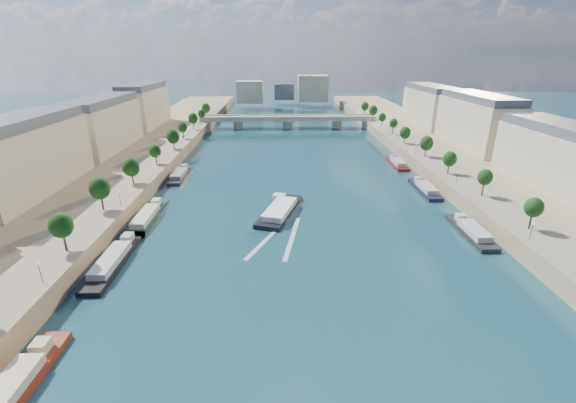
{
  "coord_description": "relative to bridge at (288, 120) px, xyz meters",
  "views": [
    {
      "loc": [
        -6.95,
        -34.79,
        46.47
      ],
      "look_at": [
        -3.93,
        71.37,
        5.0
      ],
      "focal_mm": 24.0,
      "sensor_mm": 36.0,
      "label": 1
    }
  ],
  "objects": [
    {
      "name": "ground",
      "position": [
        0.0,
        -115.84,
        -5.08
      ],
      "size": [
        700.0,
        700.0,
        0.0
      ],
      "primitive_type": "plane",
      "color": "#0D383B",
      "rests_on": "ground"
    },
    {
      "name": "quay_left",
      "position": [
        -72.0,
        -115.84,
        -2.58
      ],
      "size": [
        44.0,
        520.0,
        5.0
      ],
      "primitive_type": "cube",
      "color": "#9E8460",
      "rests_on": "ground"
    },
    {
      "name": "quay_right",
      "position": [
        72.0,
        -115.84,
        -2.58
      ],
      "size": [
        44.0,
        520.0,
        5.0
      ],
      "primitive_type": "cube",
      "color": "#9E8460",
      "rests_on": "ground"
    },
    {
      "name": "pave_left",
      "position": [
        -57.0,
        -115.84,
        -0.03
      ],
      "size": [
        14.0,
        520.0,
        0.1
      ],
      "primitive_type": "cube",
      "color": "gray",
      "rests_on": "quay_left"
    },
    {
      "name": "pave_right",
      "position": [
        57.0,
        -115.84,
        -0.03
      ],
      "size": [
        14.0,
        520.0,
        0.1
      ],
      "primitive_type": "cube",
      "color": "gray",
      "rests_on": "quay_right"
    },
    {
      "name": "trees_left",
      "position": [
        -55.0,
        -113.84,
        5.39
      ],
      "size": [
        4.8,
        268.8,
        8.26
      ],
      "color": "#382B1E",
      "rests_on": "ground"
    },
    {
      "name": "trees_right",
      "position": [
        55.0,
        -105.84,
        5.39
      ],
      "size": [
        4.8,
        268.8,
        8.26
      ],
      "color": "#382B1E",
      "rests_on": "ground"
    },
    {
      "name": "lamps_left",
      "position": [
        -52.5,
        -125.84,
        2.7
      ],
      "size": [
        0.36,
        200.36,
        4.28
      ],
      "color": "black",
      "rests_on": "ground"
    },
    {
      "name": "lamps_right",
      "position": [
        52.5,
        -110.84,
        2.7
      ],
      "size": [
        0.36,
        200.36,
        4.28
      ],
      "color": "black",
      "rests_on": "ground"
    },
    {
      "name": "buildings_left",
      "position": [
        -85.0,
        -103.84,
        11.37
      ],
      "size": [
        16.0,
        226.0,
        23.2
      ],
      "color": "beige",
      "rests_on": "ground"
    },
    {
      "name": "buildings_right",
      "position": [
        85.0,
        -103.84,
        11.37
      ],
      "size": [
        16.0,
        226.0,
        23.2
      ],
      "color": "beige",
      "rests_on": "ground"
    },
    {
      "name": "skyline",
      "position": [
        3.19,
        103.68,
        9.57
      ],
      "size": [
        79.0,
        42.0,
        22.0
      ],
      "color": "beige",
      "rests_on": "ground"
    },
    {
      "name": "bridge",
      "position": [
        0.0,
        0.0,
        0.0
      ],
      "size": [
        112.0,
        12.0,
        8.15
      ],
      "color": "#C1B79E",
      "rests_on": "ground"
    },
    {
      "name": "tour_barge",
      "position": [
        -6.39,
        -141.5,
        -4.09
      ],
      "size": [
        15.24,
        27.85,
        3.71
      ],
      "rotation": [
        0.0,
        0.0,
        -0.3
      ],
      "color": "black",
      "rests_on": "ground"
    },
    {
      "name": "wake",
      "position": [
        -6.39,
        -158.12,
        -5.06
      ],
      "size": [
        15.18,
        25.8,
        0.04
      ],
      "color": "silver",
      "rests_on": "ground"
    },
    {
      "name": "moored_barges_left",
      "position": [
        -45.5,
        -156.08,
        -4.24
      ],
      "size": [
        5.0,
        126.59,
        3.6
      ],
      "color": "maroon",
      "rests_on": "ground"
    },
    {
      "name": "moored_barges_right",
      "position": [
        45.5,
        -152.82,
        -4.24
      ],
      "size": [
        5.0,
        160.29,
        3.6
      ],
      "color": "black",
      "rests_on": "ground"
    }
  ]
}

